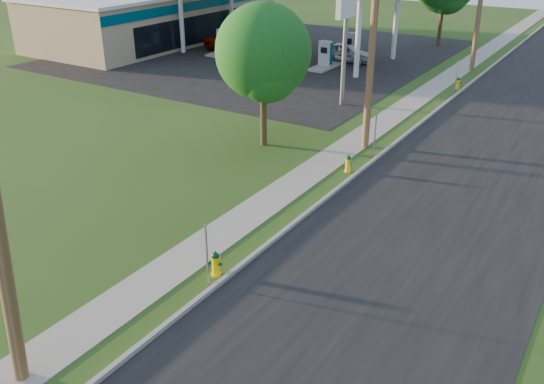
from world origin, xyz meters
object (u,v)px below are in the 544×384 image
object	(u,v)px
tree_verge	(264,56)
fuel_pump_ne	(325,58)
hydrant_mid	(348,164)
hydrant_far	(458,83)
fuel_pump_se	(350,48)
hydrant_near	(216,264)
fuel_pump_nw	(223,45)
price_pylon	(347,5)
utility_pole_mid	(373,38)
car_silver	(347,52)
car_red	(235,42)
fuel_pump_sw	(252,37)

from	to	relation	value
tree_verge	fuel_pump_ne	bearing A→B (deg)	107.62
hydrant_mid	fuel_pump_ne	bearing A→B (deg)	120.54
hydrant_mid	hydrant_far	distance (m)	15.46
fuel_pump_se	hydrant_near	world-z (taller)	fuel_pump_se
fuel_pump_nw	fuel_pump_ne	size ratio (longest dim) A/B	1.00
hydrant_mid	price_pylon	bearing A→B (deg)	117.61
utility_pole_mid	car_silver	size ratio (longest dim) A/B	2.46
fuel_pump_ne	car_silver	bearing A→B (deg)	82.13
utility_pole_mid	car_silver	distance (m)	18.39
fuel_pump_se	car_red	size ratio (longest dim) A/B	0.63
hydrant_mid	car_silver	bearing A→B (deg)	115.85
price_pylon	fuel_pump_se	bearing A→B (deg)	113.50
fuel_pump_nw	price_pylon	world-z (taller)	price_pylon
tree_verge	hydrant_far	world-z (taller)	tree_verge
fuel_pump_nw	hydrant_near	size ratio (longest dim) A/B	3.96
fuel_pump_sw	hydrant_far	xyz separation A→B (m)	(18.61, -4.67, -0.35)
fuel_pump_ne	price_pylon	xyz separation A→B (m)	(5.00, -7.50, 4.71)
hydrant_mid	car_red	distance (m)	25.32
hydrant_mid	fuel_pump_se	bearing A→B (deg)	115.30
utility_pole_mid	fuel_pump_se	distance (m)	19.65
utility_pole_mid	hydrant_mid	world-z (taller)	utility_pole_mid
fuel_pump_sw	hydrant_near	world-z (taller)	fuel_pump_sw
fuel_pump_nw	fuel_pump_sw	size ratio (longest dim) A/B	1.00
fuel_pump_nw	car_silver	xyz separation A→B (m)	(9.38, 2.73, -0.04)
utility_pole_mid	fuel_pump_sw	size ratio (longest dim) A/B	3.06
fuel_pump_ne	fuel_pump_se	distance (m)	4.00
utility_pole_mid	fuel_pump_nw	xyz separation A→B (m)	(-17.90, 13.00, -4.23)
fuel_pump_nw	hydrant_near	bearing A→B (deg)	-53.62
fuel_pump_se	hydrant_mid	xyz separation A→B (m)	(9.51, -20.12, -0.36)
price_pylon	hydrant_mid	bearing A→B (deg)	-62.39
fuel_pump_se	car_silver	distance (m)	1.33
hydrant_mid	hydrant_near	bearing A→B (deg)	-89.42
fuel_pump_se	hydrant_far	distance (m)	10.69
fuel_pump_ne	fuel_pump_sw	distance (m)	9.85
hydrant_far	car_red	world-z (taller)	car_red
fuel_pump_ne	car_red	bearing A→B (deg)	171.30
hydrant_mid	tree_verge	bearing A→B (deg)	170.79
fuel_pump_ne	hydrant_far	xyz separation A→B (m)	(9.61, -0.67, -0.35)
hydrant_near	hydrant_far	xyz separation A→B (m)	(0.01, 24.58, -0.02)
price_pylon	hydrant_near	size ratio (longest dim) A/B	8.47
tree_verge	car_red	bearing A→B (deg)	129.31
fuel_pump_ne	car_red	world-z (taller)	fuel_pump_ne
fuel_pump_nw	fuel_pump_sw	bearing A→B (deg)	90.00
fuel_pump_sw	fuel_pump_se	distance (m)	9.00
fuel_pump_nw	tree_verge	world-z (taller)	tree_verge
fuel_pump_se	hydrant_near	size ratio (longest dim) A/B	3.96
fuel_pump_sw	hydrant_near	bearing A→B (deg)	-57.54
fuel_pump_sw	fuel_pump_se	xyz separation A→B (m)	(9.00, 0.00, 0.00)
fuel_pump_se	hydrant_far	bearing A→B (deg)	-25.90
car_red	hydrant_far	bearing A→B (deg)	-96.31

